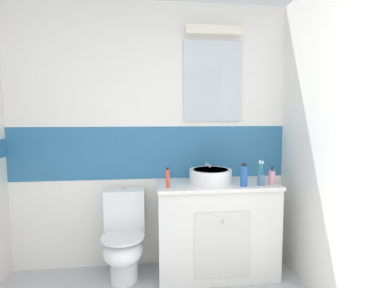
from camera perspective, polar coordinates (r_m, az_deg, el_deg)
wall_back_tiled at (r=2.85m, az=-7.68°, el=1.64°), size 3.20×0.20×2.50m
wall_right_plain at (r=2.07m, az=32.04°, el=-0.91°), size 0.10×3.48×2.50m
vanity_cabinet at (r=2.81m, az=4.82°, el=-15.94°), size 1.08×0.51×0.85m
sink_basin at (r=2.67m, az=3.63°, el=-6.12°), size 0.39×0.43×0.15m
toilet at (r=2.79m, az=-13.09°, el=-17.50°), size 0.37×0.50×0.79m
toothbrush_cup at (r=2.63m, az=13.26°, el=-6.55°), size 0.06×0.06×0.22m
soap_dispenser at (r=2.68m, az=15.28°, el=-6.31°), size 0.06×0.06×0.16m
toothpaste_tube_upright at (r=2.47m, az=-4.76°, el=-6.65°), size 0.03×0.03×0.17m
mouthwash_bottle at (r=2.56m, az=10.07°, el=-6.03°), size 0.06×0.06×0.20m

